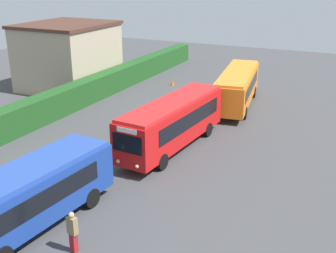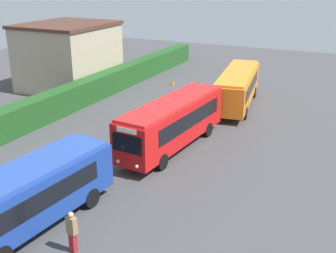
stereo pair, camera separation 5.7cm
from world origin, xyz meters
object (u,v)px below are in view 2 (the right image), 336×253
at_px(person_left, 72,231).
at_px(person_right, 203,106).
at_px(bus_orange, 237,86).
at_px(bus_red, 173,121).
at_px(traffic_cone, 173,82).
at_px(bus_blue, 30,193).
at_px(person_center, 55,168).

height_order(person_left, person_right, person_left).
distance_m(bus_orange, person_left, 22.59).
xyz_separation_m(bus_red, traffic_cone, (14.71, 6.92, -1.58)).
xyz_separation_m(bus_blue, person_center, (3.79, 1.82, -0.81)).
bearing_deg(bus_blue, bus_red, -4.41).
xyz_separation_m(bus_orange, person_left, (-22.57, 0.06, -0.76)).
height_order(bus_red, bus_orange, bus_red).
bearing_deg(person_center, person_left, -140.76).
height_order(bus_blue, person_center, bus_blue).
relative_size(bus_red, traffic_cone, 17.25).
relative_size(bus_red, person_center, 5.91).
relative_size(bus_blue, person_center, 5.16).
xyz_separation_m(bus_red, person_left, (-11.82, -0.98, -0.87)).
xyz_separation_m(bus_blue, bus_orange, (21.86, -2.90, 0.04)).
bearing_deg(person_right, bus_orange, -171.30).
relative_size(person_left, person_right, 1.12).
bearing_deg(bus_blue, person_right, 0.92).
bearing_deg(bus_orange, traffic_cone, 54.95).
bearing_deg(person_right, person_center, 19.07).
distance_m(bus_red, person_right, 7.07).
relative_size(bus_blue, person_left, 4.75).
bearing_deg(bus_blue, bus_orange, -2.48).
bearing_deg(bus_blue, person_left, -98.99).
height_order(person_left, traffic_cone, person_left).
xyz_separation_m(bus_orange, traffic_cone, (3.95, 7.96, -1.48)).
bearing_deg(person_left, bus_orange, 10.14).
distance_m(bus_orange, person_right, 4.20).
xyz_separation_m(bus_red, person_center, (-7.31, 3.68, -0.96)).
relative_size(person_center, traffic_cone, 2.92).
xyz_separation_m(bus_red, bus_orange, (10.76, -1.05, -0.10)).
height_order(bus_orange, person_right, bus_orange).
bearing_deg(traffic_cone, bus_orange, -116.38).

